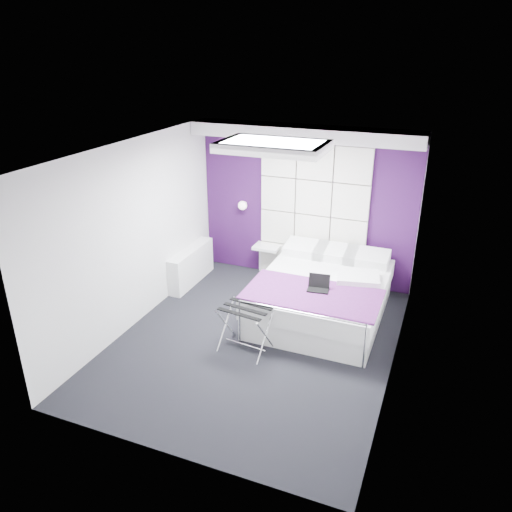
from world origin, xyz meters
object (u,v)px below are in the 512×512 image
Objects in this scene: luggage_rack at (245,329)px; laptop at (319,286)px; radiator at (191,266)px; bed at (322,295)px; nightstand at (267,247)px; wall_lamp at (243,205)px.

luggage_rack is 2.14× the size of laptop.
bed is at bearing -6.39° from radiator.
luggage_rack reaches higher than nightstand.
radiator is (-0.64, -0.76, -0.92)m from wall_lamp.
bed is 0.54m from laptop.
wall_lamp is at bearing 49.90° from radiator.
bed is at bearing 68.87° from luggage_rack.
laptop reaches higher than luggage_rack.
nightstand is 0.70× the size of luggage_rack.
luggage_rack is (-0.69, -1.27, -0.02)m from bed.
radiator is at bearing 173.61° from bed.
radiator reaches higher than nightstand.
wall_lamp is at bearing 133.60° from laptop.
nightstand is at bearing 33.47° from radiator.
bed reaches higher than nightstand.
laptop is at bearing -39.44° from wall_lamp.
nightstand is at bearing 111.17° from luggage_rack.
luggage_rack is (1.00, -2.29, -0.91)m from wall_lamp.
luggage_rack is at bearing -137.57° from laptop.
wall_lamp is 0.12× the size of radiator.
luggage_rack is (0.55, -2.25, -0.23)m from nightstand.
nightstand is (0.45, -0.04, -0.69)m from wall_lamp.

